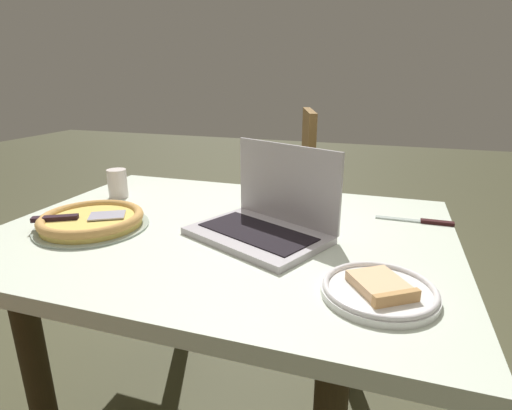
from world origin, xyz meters
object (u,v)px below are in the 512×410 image
pizza_tray (92,220)px  drink_cup (117,183)px  dining_table (224,258)px  chair_far (287,193)px  laptop (267,218)px  pizza_plate (380,290)px  table_knife (422,221)px

pizza_tray → drink_cup: (0.11, -0.27, 0.03)m
dining_table → chair_far: chair_far is taller
laptop → drink_cup: (0.59, -0.17, 0.00)m
pizza_plate → laptop: bearing=-38.1°
chair_far → laptop: bearing=100.5°
dining_table → chair_far: bearing=-86.7°
laptop → table_knife: size_ratio=1.92×
table_knife → drink_cup: (1.00, 0.06, 0.05)m
pizza_tray → chair_far: chair_far is taller
chair_far → pizza_plate: bearing=111.5°
pizza_plate → drink_cup: size_ratio=2.27×
dining_table → drink_cup: (0.47, -0.17, 0.14)m
laptop → pizza_tray: bearing=12.1°
laptop → drink_cup: size_ratio=4.18×
pizza_plate → table_knife: (-0.10, -0.47, -0.01)m
pizza_tray → chair_far: size_ratio=0.32×
laptop → table_knife: bearing=-150.4°
dining_table → table_knife: 0.59m
dining_table → pizza_plate: 0.50m
pizza_tray → table_knife: 0.95m
laptop → pizza_plate: size_ratio=1.84×
chair_far → dining_table: bearing=93.3°
pizza_tray → drink_cup: drink_cup is taller
table_knife → drink_cup: drink_cup is taller
dining_table → pizza_plate: size_ratio=5.46×
laptop → chair_far: bearing=-79.5°
dining_table → pizza_plate: (-0.43, 0.24, 0.10)m
pizza_plate → chair_far: chair_far is taller
laptop → pizza_tray: size_ratio=1.34×
table_knife → chair_far: 0.98m
laptop → chair_far: size_ratio=0.43×
drink_cup → chair_far: (-0.41, -0.82, -0.22)m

